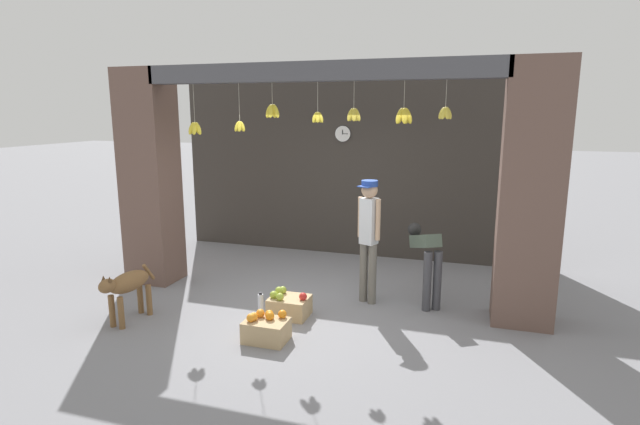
# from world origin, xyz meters

# --- Properties ---
(ground_plane) EXTENTS (60.00, 60.00, 0.00)m
(ground_plane) POSITION_xyz_m (0.00, 0.00, 0.00)
(ground_plane) COLOR gray
(shop_back_wall) EXTENTS (6.53, 0.12, 3.15)m
(shop_back_wall) POSITION_xyz_m (0.00, 2.59, 1.57)
(shop_back_wall) COLOR #38332D
(shop_back_wall) RESTS_ON ground_plane
(shop_pillar_left) EXTENTS (0.70, 0.60, 3.15)m
(shop_pillar_left) POSITION_xyz_m (-2.61, 0.30, 1.57)
(shop_pillar_left) COLOR brown
(shop_pillar_left) RESTS_ON ground_plane
(shop_pillar_right) EXTENTS (0.70, 0.60, 3.15)m
(shop_pillar_right) POSITION_xyz_m (2.61, 0.30, 1.57)
(shop_pillar_right) COLOR brown
(shop_pillar_right) RESTS_ON ground_plane
(storefront_awning) EXTENTS (4.63, 0.28, 0.93)m
(storefront_awning) POSITION_xyz_m (0.01, 0.12, 2.98)
(storefront_awning) COLOR #4C4C51
(dog) EXTENTS (0.31, 0.88, 0.68)m
(dog) POSITION_xyz_m (-1.98, -1.15, 0.46)
(dog) COLOR brown
(dog) RESTS_ON ground_plane
(shopkeeper) EXTENTS (0.32, 0.30, 1.67)m
(shopkeeper) POSITION_xyz_m (0.68, 0.36, 0.98)
(shopkeeper) COLOR #6B665B
(shopkeeper) RESTS_ON ground_plane
(worker_stooping) EXTENTS (0.52, 0.74, 1.03)m
(worker_stooping) POSITION_xyz_m (1.43, 0.52, 0.68)
(worker_stooping) COLOR #424247
(worker_stooping) RESTS_ON ground_plane
(fruit_crate_oranges) EXTENTS (0.48, 0.36, 0.34)m
(fruit_crate_oranges) POSITION_xyz_m (-0.16, -1.13, 0.14)
(fruit_crate_oranges) COLOR tan
(fruit_crate_oranges) RESTS_ON ground_plane
(fruit_crate_apples) EXTENTS (0.48, 0.40, 0.34)m
(fruit_crate_apples) POSITION_xyz_m (-0.16, -0.41, 0.14)
(fruit_crate_apples) COLOR tan
(fruit_crate_apples) RESTS_ON ground_plane
(water_bottle) EXTENTS (0.07, 0.07, 0.27)m
(water_bottle) POSITION_xyz_m (-0.55, -0.41, 0.13)
(water_bottle) COLOR silver
(water_bottle) RESTS_ON ground_plane
(wall_clock) EXTENTS (0.29, 0.03, 0.29)m
(wall_clock) POSITION_xyz_m (-0.26, 2.52, 2.16)
(wall_clock) COLOR black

